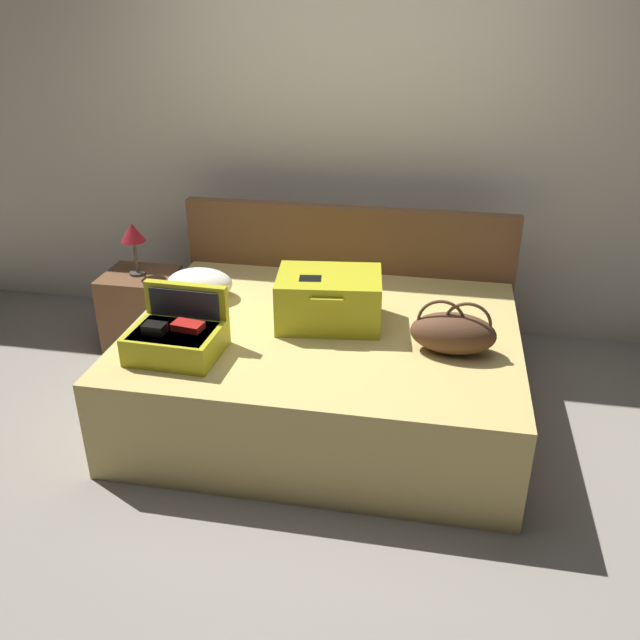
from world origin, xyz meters
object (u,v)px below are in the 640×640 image
at_px(hard_case_large, 329,298).
at_px(nightstand, 143,311).
at_px(pillow_near_headboard, 200,283).
at_px(table_lamp, 133,235).
at_px(bed, 324,371).
at_px(hard_case_medium, 177,336).
at_px(duffel_bag, 453,332).

bearing_deg(hard_case_large, nightstand, 153.36).
distance_m(pillow_near_headboard, table_lamp, 0.61).
xyz_separation_m(bed, pillow_near_headboard, (-0.78, 0.26, 0.35)).
height_order(pillow_near_headboard, nightstand, pillow_near_headboard).
bearing_deg(hard_case_medium, hard_case_large, 37.52).
bearing_deg(pillow_near_headboard, bed, -18.15).
height_order(pillow_near_headboard, table_lamp, table_lamp).
bearing_deg(bed, pillow_near_headboard, 161.85).
xyz_separation_m(bed, hard_case_medium, (-0.65, -0.41, 0.36)).
height_order(hard_case_medium, table_lamp, table_lamp).
bearing_deg(duffel_bag, nightstand, 161.05).
bearing_deg(nightstand, pillow_near_headboard, -28.09).
relative_size(hard_case_large, duffel_bag, 1.38).
relative_size(hard_case_large, pillow_near_headboard, 1.53).
bearing_deg(duffel_bag, pillow_near_headboard, 164.61).
xyz_separation_m(hard_case_medium, pillow_near_headboard, (-0.12, 0.67, -0.01)).
relative_size(pillow_near_headboard, table_lamp, 1.15).
xyz_separation_m(hard_case_large, hard_case_medium, (-0.67, -0.47, -0.05)).
bearing_deg(nightstand, table_lamp, -26.57).
distance_m(hard_case_medium, table_lamp, 1.15).
xyz_separation_m(duffel_bag, table_lamp, (-1.97, 0.68, 0.14)).
xyz_separation_m(hard_case_medium, nightstand, (-0.64, 0.94, -0.37)).
bearing_deg(duffel_bag, bed, 167.93).
height_order(hard_case_large, nightstand, hard_case_large).
height_order(duffel_bag, pillow_near_headboard, duffel_bag).
xyz_separation_m(bed, table_lamp, (-1.30, 0.53, 0.52)).
height_order(hard_case_large, duffel_bag, same).
xyz_separation_m(hard_case_large, pillow_near_headboard, (-0.79, 0.19, -0.06)).
bearing_deg(hard_case_large, pillow_near_headboard, 159.40).
distance_m(hard_case_medium, pillow_near_headboard, 0.68).
distance_m(hard_case_large, nightstand, 1.45).
distance_m(bed, pillow_near_headboard, 0.89).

